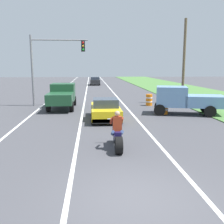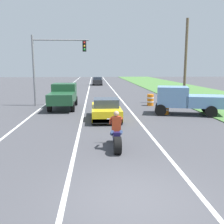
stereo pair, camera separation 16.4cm
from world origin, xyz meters
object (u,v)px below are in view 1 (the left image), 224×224
motorcycle_with_rider (117,135)px  distant_car_far_ahead (95,81)px  sports_car_yellow (105,110)px  pickup_truck_right_shoulder_light_blue (185,99)px  construction_barrel_mid (149,100)px  construction_barrel_nearest (164,107)px  pickup_truck_left_lane_dark_green (62,95)px  traffic_light_mast_near (50,59)px

motorcycle_with_rider → distant_car_far_ahead: size_ratio=0.55×
sports_car_yellow → pickup_truck_right_shoulder_light_blue: 5.92m
motorcycle_with_rider → construction_barrel_mid: motorcycle_with_rider is taller
construction_barrel_mid → distant_car_far_ahead: bearing=99.3°
construction_barrel_nearest → pickup_truck_right_shoulder_light_blue: bearing=-7.2°
pickup_truck_right_shoulder_light_blue → construction_barrel_mid: bearing=109.8°
pickup_truck_left_lane_dark_green → distant_car_far_ahead: size_ratio=1.20×
sports_car_yellow → pickup_truck_right_shoulder_light_blue: (5.75, 1.33, 0.48)m
motorcycle_with_rider → pickup_truck_right_shoulder_light_blue: pickup_truck_right_shoulder_light_blue is taller
motorcycle_with_rider → distant_car_far_ahead: bearing=90.4°
construction_barrel_mid → construction_barrel_nearest: bearing=-87.9°
pickup_truck_right_shoulder_light_blue → traffic_light_mast_near: size_ratio=0.86×
motorcycle_with_rider → construction_barrel_nearest: 8.81m
construction_barrel_nearest → traffic_light_mast_near: bearing=151.3°
construction_barrel_mid → sports_car_yellow: bearing=-126.2°
distant_car_far_ahead → traffic_light_mast_near: bearing=-99.5°
construction_barrel_nearest → motorcycle_with_rider: bearing=-118.3°
pickup_truck_right_shoulder_light_blue → distant_car_far_ahead: 31.07m
construction_barrel_nearest → distant_car_far_ahead: 30.65m
pickup_truck_right_shoulder_light_blue → construction_barrel_nearest: (-1.43, 0.18, -0.60)m
pickup_truck_right_shoulder_light_blue → construction_barrel_nearest: bearing=172.8°
sports_car_yellow → construction_barrel_mid: bearing=53.8°
pickup_truck_left_lane_dark_green → pickup_truck_right_shoulder_light_blue: same height
sports_car_yellow → construction_barrel_mid: size_ratio=4.30×
distant_car_far_ahead → sports_car_yellow: bearing=-89.8°
pickup_truck_right_shoulder_light_blue → construction_barrel_nearest: size_ratio=5.14×
pickup_truck_left_lane_dark_green → construction_barrel_mid: pickup_truck_left_lane_dark_green is taller
sports_car_yellow → pickup_truck_right_shoulder_light_blue: bearing=13.0°
pickup_truck_right_shoulder_light_blue → construction_barrel_mid: pickup_truck_right_shoulder_light_blue is taller
motorcycle_with_rider → construction_barrel_nearest: motorcycle_with_rider is taller
distant_car_far_ahead → pickup_truck_right_shoulder_light_blue: bearing=-79.1°
traffic_light_mast_near → construction_barrel_mid: 9.26m
pickup_truck_left_lane_dark_green → construction_barrel_mid: size_ratio=4.80×
motorcycle_with_rider → traffic_light_mast_near: bearing=109.9°
pickup_truck_left_lane_dark_green → distant_car_far_ahead: (3.13, 27.17, -0.33)m
construction_barrel_mid → distant_car_far_ahead: (-4.29, 26.12, 0.27)m
traffic_light_mast_near → motorcycle_with_rider: bearing=-70.1°
traffic_light_mast_near → distant_car_far_ahead: (4.26, 25.56, -3.24)m
pickup_truck_right_shoulder_light_blue → sports_car_yellow: bearing=-167.0°
traffic_light_mast_near → distant_car_far_ahead: bearing=80.5°
pickup_truck_left_lane_dark_green → pickup_truck_right_shoulder_light_blue: 9.60m
motorcycle_with_rider → pickup_truck_right_shoulder_light_blue: (5.61, 7.57, 0.51)m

